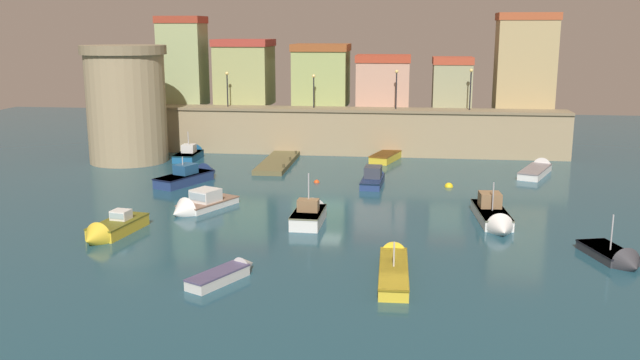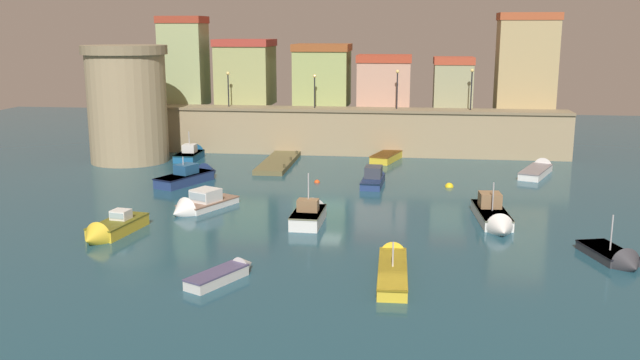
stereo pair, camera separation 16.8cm
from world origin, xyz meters
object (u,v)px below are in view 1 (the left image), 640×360
at_px(moored_boat_8, 310,213).
at_px(moored_boat_7, 227,273).
at_px(mooring_buoy_0, 317,183).
at_px(quay_lamp_2, 396,83).
at_px(moored_boat_10, 394,265).
at_px(quay_lamp_3, 471,83).
at_px(moored_boat_4, 110,229).
at_px(moored_boat_2, 538,169).
at_px(moored_boat_5, 494,217).
at_px(mooring_buoy_1, 449,187).
at_px(fortress_tower, 126,103).
at_px(quay_lamp_1, 314,85).
at_px(moored_boat_6, 193,176).
at_px(moored_boat_9, 389,155).
at_px(moored_boat_0, 374,177).
at_px(moored_boat_11, 198,205).
at_px(quay_lamp_0, 227,83).
at_px(moored_boat_1, 191,154).
at_px(moored_boat_3, 617,258).

bearing_deg(moored_boat_8, moored_boat_7, 167.93).
xyz_separation_m(moored_boat_8, mooring_buoy_0, (-1.04, 11.02, -0.51)).
height_order(quay_lamp_2, moored_boat_10, quay_lamp_2).
height_order(quay_lamp_3, moored_boat_4, quay_lamp_3).
distance_m(moored_boat_2, mooring_buoy_0, 18.82).
relative_size(moored_boat_5, mooring_buoy_1, 10.61).
height_order(fortress_tower, moored_boat_10, fortress_tower).
distance_m(moored_boat_4, moored_boat_8, 11.91).
xyz_separation_m(quay_lamp_1, moored_boat_6, (-7.72, -13.99, -6.03)).
xyz_separation_m(quay_lamp_1, moored_boat_9, (7.35, -2.18, -6.14)).
xyz_separation_m(moored_boat_0, moored_boat_11, (-11.09, -9.86, -0.07)).
bearing_deg(moored_boat_8, quay_lamp_0, 26.79).
xyz_separation_m(quay_lamp_0, moored_boat_9, (15.78, -2.18, -6.25)).
relative_size(moored_boat_0, moored_boat_5, 0.80).
bearing_deg(moored_boat_4, moored_boat_2, 137.06).
relative_size(quay_lamp_0, moored_boat_8, 0.69).
relative_size(moored_boat_0, moored_boat_2, 0.82).
distance_m(moored_boat_0, moored_boat_10, 20.05).
xyz_separation_m(moored_boat_9, mooring_buoy_0, (-5.37, -10.93, -0.37)).
height_order(quay_lamp_3, moored_boat_1, quay_lamp_3).
relative_size(moored_boat_1, mooring_buoy_0, 10.65).
distance_m(moored_boat_0, moored_boat_2, 14.52).
height_order(moored_boat_8, moored_boat_10, moored_boat_8).
xyz_separation_m(fortress_tower, moored_boat_4, (8.09, -22.43, -4.83)).
xyz_separation_m(quay_lamp_3, moored_boat_1, (-25.57, -4.27, -6.45)).
distance_m(quay_lamp_1, quay_lamp_3, 14.63).
bearing_deg(quay_lamp_2, moored_boat_4, -118.70).
bearing_deg(quay_lamp_1, moored_boat_0, -63.19).
bearing_deg(fortress_tower, quay_lamp_0, 39.87).
height_order(moored_boat_7, moored_boat_10, moored_boat_10).
xyz_separation_m(moored_boat_3, moored_boat_9, (-12.31, 27.72, 0.12)).
relative_size(moored_boat_4, mooring_buoy_1, 8.39).
distance_m(quay_lamp_0, quay_lamp_3, 23.06).
relative_size(moored_boat_0, moored_boat_6, 0.84).
bearing_deg(moored_boat_10, quay_lamp_1, 13.23).
bearing_deg(moored_boat_10, quay_lamp_2, -0.18).
height_order(quay_lamp_3, moored_boat_0, quay_lamp_3).
distance_m(quay_lamp_1, moored_boat_3, 36.33).
distance_m(moored_boat_2, moored_boat_3, 22.77).
distance_m(quay_lamp_0, moored_boat_8, 27.40).
height_order(moored_boat_1, moored_boat_10, moored_boat_1).
height_order(moored_boat_6, moored_boat_7, moored_boat_6).
height_order(moored_boat_2, moored_boat_3, moored_boat_3).
relative_size(quay_lamp_1, moored_boat_5, 0.46).
relative_size(fortress_tower, moored_boat_2, 1.54).
height_order(moored_boat_0, moored_boat_10, moored_boat_10).
distance_m(quay_lamp_0, mooring_buoy_1, 25.41).
height_order(quay_lamp_0, moored_boat_0, quay_lamp_0).
bearing_deg(moored_boat_11, moored_boat_10, 78.09).
bearing_deg(quay_lamp_2, fortress_tower, -165.08).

